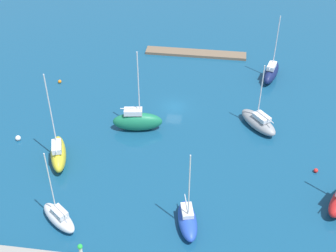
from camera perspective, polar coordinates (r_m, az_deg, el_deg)
water at (r=77.19m, az=0.73°, el=2.37°), size 160.00×160.00×0.00m
pier_dock at (r=92.72m, az=3.45°, el=8.98°), size 19.86×2.72×0.51m
sailboat_navy_east_end at (r=86.10m, az=12.66°, el=6.56°), size 4.04×7.75×12.04m
sailboat_white_lone_south at (r=59.10m, az=-13.34°, el=-10.92°), size 6.00×5.35×11.26m
sailboat_gray_outer_mooring at (r=73.29m, az=11.13°, el=0.52°), size 6.79×7.47×11.02m
sailboat_yellow_far_south at (r=67.25m, az=-13.42°, el=-3.29°), size 4.40×7.63×14.35m
sailboat_green_lone_north at (r=71.44m, az=-3.81°, el=0.65°), size 7.95×3.52×13.63m
sailboat_blue_by_breakwater at (r=57.41m, az=2.42°, el=-11.53°), size 3.73×6.75×11.85m
mooring_buoy_orange at (r=85.56m, az=-13.25°, el=5.38°), size 0.63×0.63×0.63m
mooring_buoy_red at (r=67.85m, az=17.82°, el=-5.26°), size 0.62×0.62×0.62m
mooring_buoy_white at (r=73.52m, az=-18.05°, el=-1.43°), size 0.83×0.83×0.83m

